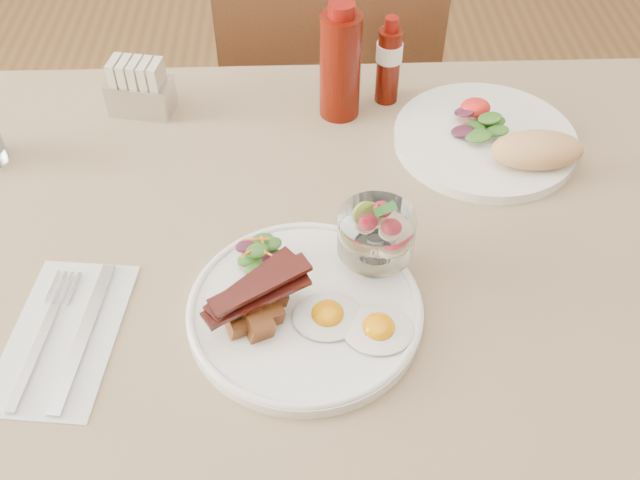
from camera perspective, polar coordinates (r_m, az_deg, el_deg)
table at (r=0.99m, az=2.27°, el=-4.47°), size 1.33×0.88×0.75m
chair_far at (r=1.57m, az=0.57°, el=11.27°), size 0.42×0.42×0.93m
main_plate at (r=0.85m, az=-1.21°, el=-5.67°), size 0.28×0.28×0.02m
fried_eggs at (r=0.82m, az=2.64°, el=-6.55°), size 0.16×0.11×0.02m
bacon_potato_pile at (r=0.82m, az=-5.15°, el=-4.98°), size 0.13×0.10×0.06m
side_salad at (r=0.88m, az=-4.81°, el=-1.16°), size 0.07×0.07×0.03m
fruit_cup at (r=0.85m, az=4.51°, el=0.51°), size 0.09×0.09×0.09m
second_plate at (r=1.09m, az=13.96°, el=7.77°), size 0.27×0.27×0.07m
ketchup_bottle at (r=1.10m, az=1.64°, el=13.88°), size 0.08×0.08×0.19m
hot_sauce_bottle at (r=1.14m, az=5.51°, el=14.02°), size 0.05×0.05×0.14m
sugar_caddy at (r=1.16m, az=-14.22°, el=11.57°), size 0.11×0.07×0.09m
napkin_cutlery at (r=0.89m, az=-19.73°, el=-7.21°), size 0.15×0.24×0.01m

